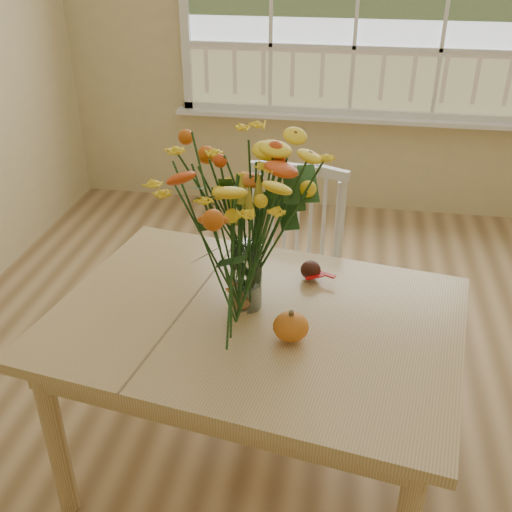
# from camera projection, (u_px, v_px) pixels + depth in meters

# --- Properties ---
(floor) EXTENTS (4.00, 4.50, 0.01)m
(floor) POSITION_uv_depth(u_px,v_px,m) (319.00, 423.00, 2.56)
(floor) COLOR olive
(floor) RESTS_ON ground
(wall_back) EXTENTS (4.00, 0.02, 2.70)m
(wall_back) POSITION_uv_depth(u_px,v_px,m) (357.00, 14.00, 3.83)
(wall_back) COLOR beige
(wall_back) RESTS_ON floor
(dining_table) EXTENTS (1.48, 1.16, 0.72)m
(dining_table) POSITION_uv_depth(u_px,v_px,m) (255.00, 338.00, 2.05)
(dining_table) COLOR tan
(dining_table) RESTS_ON floor
(windsor_chair) EXTENTS (0.48, 0.46, 0.94)m
(windsor_chair) POSITION_uv_depth(u_px,v_px,m) (291.00, 263.00, 2.70)
(windsor_chair) COLOR white
(windsor_chair) RESTS_ON floor
(flower_vase) EXTENTS (0.49, 0.49, 0.58)m
(flower_vase) POSITION_uv_depth(u_px,v_px,m) (246.00, 213.00, 1.89)
(flower_vase) COLOR white
(flower_vase) RESTS_ON dining_table
(pumpkin) EXTENTS (0.11, 0.11, 0.09)m
(pumpkin) POSITION_uv_depth(u_px,v_px,m) (291.00, 328.00, 1.87)
(pumpkin) COLOR orange
(pumpkin) RESTS_ON dining_table
(turkey_figurine) EXTENTS (0.10, 0.09, 0.11)m
(turkey_figurine) POSITION_uv_depth(u_px,v_px,m) (239.00, 300.00, 2.01)
(turkey_figurine) COLOR #CCB78C
(turkey_figurine) RESTS_ON dining_table
(dark_gourd) EXTENTS (0.12, 0.08, 0.07)m
(dark_gourd) POSITION_uv_depth(u_px,v_px,m) (311.00, 271.00, 2.19)
(dark_gourd) COLOR #38160F
(dark_gourd) RESTS_ON dining_table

